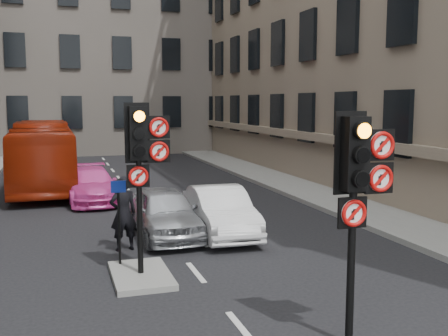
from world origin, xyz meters
TOP-DOWN VIEW (x-y plane):
  - pavement_right at (7.20, 12.00)m, footprint 3.00×50.00m
  - centre_island at (-1.20, 5.00)m, footprint 1.20×2.00m
  - building_far at (0.00, 38.00)m, footprint 30.00×14.00m
  - signal_near at (1.49, 0.99)m, footprint 0.91×0.40m
  - signal_far at (-1.11, 4.99)m, footprint 0.91×0.40m
  - car_silver at (-0.03, 8.29)m, footprint 1.65×4.00m
  - car_white at (1.49, 8.01)m, footprint 1.60×4.09m
  - car_pink at (-1.64, 14.17)m, footprint 1.92×4.39m
  - bus_red at (-3.42, 18.28)m, footprint 2.53×10.33m
  - motorcycle at (-0.16, 9.88)m, footprint 0.66×1.60m
  - motorcyclist at (-1.28, 7.24)m, footprint 0.76×0.57m
  - info_sign at (-1.55, 5.73)m, footprint 0.32×0.10m

SIDE VIEW (x-z plane):
  - centre_island at x=-1.20m, z-range 0.00..0.12m
  - pavement_right at x=7.20m, z-range 0.00..0.16m
  - motorcycle at x=-0.16m, z-range 0.00..0.93m
  - car_pink at x=-1.64m, z-range 0.00..1.26m
  - car_white at x=1.49m, z-range 0.00..1.33m
  - car_silver at x=-0.03m, z-range 0.00..1.35m
  - motorcyclist at x=-1.28m, z-range 0.00..1.89m
  - info_sign at x=-1.55m, z-range 0.39..2.27m
  - bus_red at x=-3.42m, z-range 0.00..2.87m
  - signal_near at x=1.49m, z-range 0.79..4.37m
  - signal_far at x=-1.11m, z-range 0.91..4.49m
  - building_far at x=0.00m, z-range 0.00..20.00m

